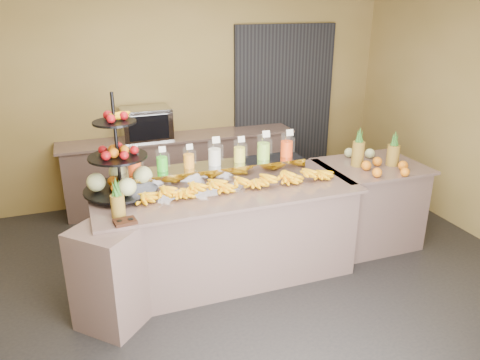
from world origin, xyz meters
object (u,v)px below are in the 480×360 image
condiment_caddy (125,222)px  oven_warmer (146,124)px  pitcher_tray (215,172)px  right_fruit_pile (380,161)px  fruit_stand (124,170)px  banana_heap (237,181)px

condiment_caddy → oven_warmer: oven_warmer is taller
pitcher_tray → oven_warmer: (-0.40, 1.67, 0.13)m
right_fruit_pile → condiment_caddy: bearing=-171.7°
pitcher_tray → fruit_stand: size_ratio=1.96×
banana_heap → right_fruit_pile: (1.59, 0.01, 0.01)m
pitcher_tray → banana_heap: banana_heap is taller
pitcher_tray → right_fruit_pile: right_fruit_pile is taller
oven_warmer → fruit_stand: bearing=-106.6°
fruit_stand → oven_warmer: bearing=58.6°
fruit_stand → oven_warmer: 1.83m
banana_heap → right_fruit_pile: bearing=0.3°
fruit_stand → banana_heap: bearing=-28.6°
fruit_stand → condiment_caddy: size_ratio=5.41×
pitcher_tray → oven_warmer: size_ratio=3.02×
pitcher_tray → oven_warmer: bearing=103.4°
fruit_stand → right_fruit_pile: 2.61m
banana_heap → fruit_stand: (-1.00, 0.22, 0.16)m
right_fruit_pile → oven_warmer: size_ratio=0.83×
pitcher_tray → banana_heap: bearing=-69.0°
banana_heap → condiment_caddy: size_ratio=11.19×
fruit_stand → condiment_caddy: (-0.09, -0.61, -0.23)m
pitcher_tray → banana_heap: size_ratio=0.95×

